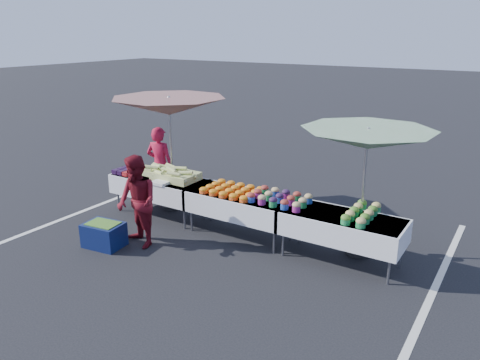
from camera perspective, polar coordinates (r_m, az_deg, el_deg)
The scene contains 17 objects.
ground at distance 8.14m, azimuth -0.00°, elevation -6.72°, with size 80.00×80.00×0.00m, color black.
stripe_left at distance 10.09m, azimuth -15.56°, elevation -2.44°, with size 0.10×5.00×0.00m, color silver.
stripe_right at distance 7.15m, azimuth 22.73°, elevation -11.87°, with size 0.10×5.00×0.00m, color silver.
table_left at distance 8.96m, azimuth -9.78°, elevation -0.67°, with size 1.86×0.81×0.75m.
table_center at distance 7.92m, azimuth -0.00°, elevation -2.87°, with size 1.86×0.81×0.75m.
table_right at distance 7.19m, azimuth 12.28°, elevation -5.51°, with size 1.86×0.81×0.75m.
berry_punnets at distance 9.33m, azimuth -13.35°, elevation 1.18°, with size 0.40×0.54×0.08m.
corn_pile at distance 8.75m, azimuth -8.44°, elevation 0.73°, with size 1.16×0.57×0.26m.
plastic_bags at distance 8.49m, azimuth -9.68°, elevation -0.32°, with size 0.30×0.25×0.05m, color white.
carrot_bowls at distance 7.91m, azimuth -0.96°, elevation -1.22°, with size 0.95×0.69×0.11m.
potato_cups at distance 7.48m, azimuth 4.86°, elevation -2.17°, with size 0.94×0.58×0.16m.
bean_baskets at distance 7.10m, azimuth 14.59°, elevation -3.91°, with size 0.36×0.86×0.15m.
vendor at distance 9.58m, azimuth -9.72°, elevation 1.81°, with size 0.57×0.38×1.57m, color #B91537.
customer at distance 7.67m, azimuth -12.43°, elevation -2.63°, with size 0.74×0.57×1.51m, color maroon.
umbrella_left at distance 8.94m, azimuth -8.64°, elevation 8.79°, with size 2.80×2.80×2.22m.
umbrella_right at distance 7.12m, azimuth 15.28°, elevation 4.72°, with size 2.52×2.52×2.03m.
storage_bin at distance 7.98m, azimuth -16.26°, elevation -6.36°, with size 0.67×0.53×0.41m.
Camera 1 is at (3.96, -6.27, 3.37)m, focal length 35.00 mm.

